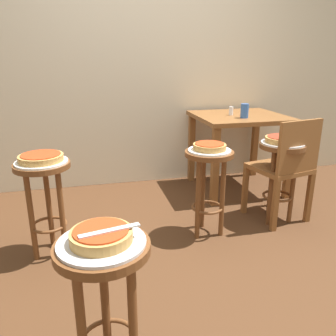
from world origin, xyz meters
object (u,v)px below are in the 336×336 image
Objects in this scene: serving_plate_middle at (42,162)px; pizza_middle at (41,158)px; stool_foreground at (105,286)px; stool_middle at (45,189)px; dining_table at (239,128)px; serving_plate_leftside at (209,150)px; cup_near_edge at (245,111)px; pizza_foreground at (101,235)px; condiment_shaker at (231,111)px; pizza_leftside at (210,147)px; serving_plate_foreground at (102,243)px; pizza_server_knife at (110,230)px; stool_leftside at (208,175)px; wooden_chair at (285,166)px; serving_plate_rear at (283,143)px; stool_rear at (280,166)px; pizza_rear at (283,139)px.

serving_plate_middle is 0.03m from pizza_middle.
stool_middle is at bearing 105.92° from stool_foreground.
serving_plate_leftside is at bearing -126.68° from dining_table.
stool_middle is 2.36× the size of pizza_middle.
serving_plate_leftside is at bearing -131.44° from cup_near_edge.
condiment_shaker is (1.34, 1.93, 0.11)m from pizza_foreground.
pizza_foreground is 1.37m from serving_plate_leftside.
pizza_foreground is at bearing -126.63° from serving_plate_leftside.
stool_foreground is at bearing -74.08° from serving_plate_middle.
dining_table is (1.43, 1.92, 0.16)m from stool_foreground.
pizza_leftside is at bearing -122.23° from condiment_shaker.
cup_near_edge is (1.39, 1.75, 0.16)m from serving_plate_foreground.
serving_plate_middle is 1.13m from serving_plate_leftside.
pizza_foreground is at bearing 134.25° from pizza_server_knife.
serving_plate_leftside is (0.00, 0.00, 0.18)m from stool_leftside.
pizza_leftside is 2.89× the size of condiment_shaker.
pizza_foreground is 2.35m from condiment_shaker.
stool_leftside is 2.77× the size of pizza_leftside.
pizza_leftside reaches higher than stool_leftside.
pizza_server_knife reaches higher than serving_plate_foreground.
serving_plate_leftside is (1.13, 0.01, 0.00)m from serving_plate_middle.
pizza_foreground is at bearing -128.49° from cup_near_edge.
stool_leftside is 0.77× the size of wooden_chair.
stool_middle is at bearing 105.92° from pizza_foreground.
stool_foreground is at bearing -74.08° from pizza_middle.
cup_near_edge is 0.19m from condiment_shaker.
serving_plate_leftside is at bearing -173.60° from serving_plate_rear.
pizza_leftside is at bearing 42.82° from pizza_server_knife.
cup_near_edge is at bearing 51.51° from serving_plate_foreground.
pizza_rear is (0.00, -0.00, 0.21)m from stool_rear.
stool_middle is at bearing -26.57° from serving_plate_middle.
wooden_chair reaches higher than dining_table.
pizza_server_knife is at bearing -72.92° from serving_plate_middle.
serving_plate_foreground is at bearing -140.98° from stool_rear.
serving_plate_rear is (1.45, 1.17, -0.03)m from pizza_foreground.
stool_middle is 2.96× the size of pizza_server_knife.
pizza_leftside is 0.36× the size of stool_rear.
stool_leftside is 1.00× the size of stool_rear.
stool_foreground is 0.21m from pizza_foreground.
pizza_rear is 1.24× the size of pizza_server_knife.
pizza_rear is at bearing 2.64° from pizza_middle.
stool_leftside is 0.66m from serving_plate_rear.
dining_table is at bearing 25.53° from pizza_middle.
serving_plate_leftside is 0.99m from condiment_shaker.
serving_plate_foreground is at bearing -124.79° from condiment_shaker.
stool_foreground is 0.78× the size of dining_table.
serving_plate_leftside reaches higher than stool_middle.
stool_foreground is at bearing -141.90° from wooden_chair.
stool_middle is at bearing -158.77° from cup_near_edge.
pizza_leftside is at bearing -131.44° from cup_near_edge.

